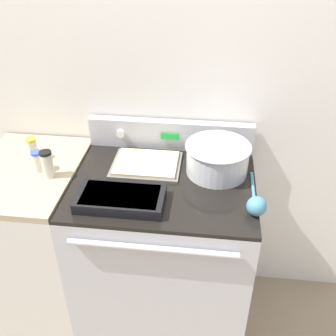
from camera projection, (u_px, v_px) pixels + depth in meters
The scene contains 11 objects.
kitchen_wall at pixel (172, 81), 1.85m from camera, with size 8.00×0.05×2.50m.
stove_range at pixel (164, 255), 1.99m from camera, with size 0.81×0.67×0.92m.
control_panel at pixel (171, 135), 1.94m from camera, with size 0.81×0.07×0.15m.
side_counter at pixel (42, 243), 2.05m from camera, with size 0.47×0.64×0.93m.
mixing_bowl at pixel (217, 157), 1.75m from camera, with size 0.29×0.29×0.14m.
casserole_dish at pixel (121, 198), 1.59m from camera, with size 0.35×0.19×0.05m.
baking_tray at pixel (146, 164), 1.83m from camera, with size 0.32×0.25×0.02m.
ladle at pixel (256, 205), 1.54m from camera, with size 0.08×0.32×0.08m.
spice_jar_black_cap at pixel (47, 164), 1.71m from camera, with size 0.05×0.05×0.13m.
spice_jar_blue_cap at pixel (38, 161), 1.76m from camera, with size 0.05×0.05×0.10m.
spice_jar_yellow_cap at pixel (33, 148), 1.84m from camera, with size 0.05×0.05×0.11m.
Camera 1 is at (0.19, -1.08, 1.93)m, focal length 42.00 mm.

